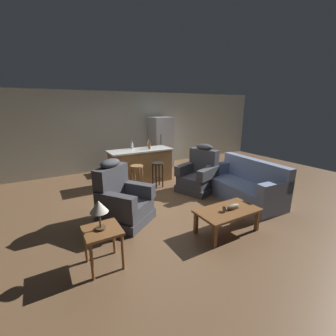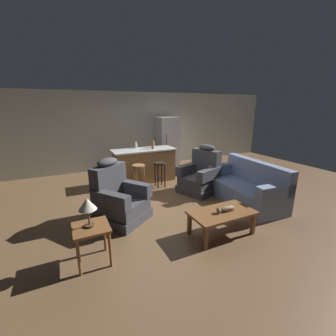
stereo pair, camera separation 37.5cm
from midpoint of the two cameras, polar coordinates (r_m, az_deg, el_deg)
name	(u,v)px [view 2 (the right image)]	position (r m, az deg, el deg)	size (l,w,h in m)	color
ground_plane	(164,197)	(5.50, 0.93, -7.39)	(12.00, 12.00, 0.00)	brown
back_wall	(126,131)	(8.02, -9.27, 9.34)	(12.00, 0.05, 2.60)	#B2B2A3
coffee_table	(222,215)	(4.03, 16.19, -11.34)	(1.10, 0.60, 0.42)	brown
fish_figurine	(226,209)	(4.01, 17.20, -9.97)	(0.34, 0.10, 0.10)	#4C3823
couch	(246,188)	(5.49, 21.18, -4.70)	(0.96, 1.95, 0.94)	#707FA3
recliner_near_lamp	(119,199)	(4.40, -10.03, -7.74)	(1.17, 1.17, 1.20)	#3D3D42
recliner_near_island	(201,175)	(5.82, 10.12, -1.90)	(1.08, 1.08, 1.20)	#3D3D42
end_table	(91,233)	(3.31, -15.72, -15.65)	(0.48, 0.48, 0.56)	brown
table_lamp	(87,205)	(3.14, -16.55, -9.15)	(0.24, 0.24, 0.41)	#4C3823
kitchen_island	(144,165)	(6.51, -4.41, 0.70)	(1.80, 0.70, 0.95)	olive
bar_stool_left	(139,173)	(5.82, -5.62, -1.22)	(0.32, 0.32, 0.68)	olive
bar_stool_right	(160,170)	(6.04, -0.30, -0.51)	(0.32, 0.32, 0.68)	black
refrigerator	(167,142)	(8.03, 1.15, 6.52)	(0.70, 0.69, 1.76)	#B7B7BC
bottle_tall_green	(153,145)	(6.40, -2.19, 5.82)	(0.07, 0.07, 0.29)	brown
bottle_short_amber	(153,144)	(6.67, -2.25, 6.03)	(0.09, 0.09, 0.24)	silver
bottle_wine_dark	(136,145)	(6.58, -6.50, 5.73)	(0.07, 0.07, 0.21)	silver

